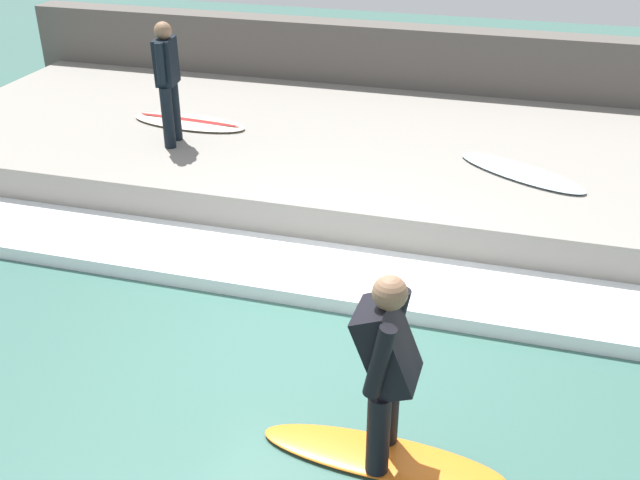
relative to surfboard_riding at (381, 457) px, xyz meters
The scene contains 9 objects.
ground_plane 1.73m from the surfboard_riding, 35.87° to the left, with size 28.00×28.00×0.00m, color #386056.
concrete_ledge 5.14m from the surfboard_riding, 11.34° to the left, with size 4.40×12.60×0.54m, color gray.
back_wall 7.59m from the surfboard_riding, ahead, with size 0.50×13.23×1.46m, color #544F49.
wave_foam_crest 2.51m from the surfboard_riding, 23.71° to the left, with size 1.08×11.97×0.15m, color white.
surfboard_riding is the anchor object (origin of this frame).
surfer_riding 0.87m from the surfboard_riding, 90.00° to the left, with size 0.58×0.46×1.51m.
surfer_waiting_near 5.69m from the surfboard_riding, 41.03° to the left, with size 0.52×0.27×1.54m.
surfboard_waiting_near 6.18m from the surfboard_riding, 37.46° to the left, with size 0.72×1.71×0.07m.
surfboard_spare 4.45m from the surfboard_riding, ahead, with size 1.25×1.68×0.06m.
Camera 1 is at (-5.42, -1.70, 4.05)m, focal length 42.00 mm.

